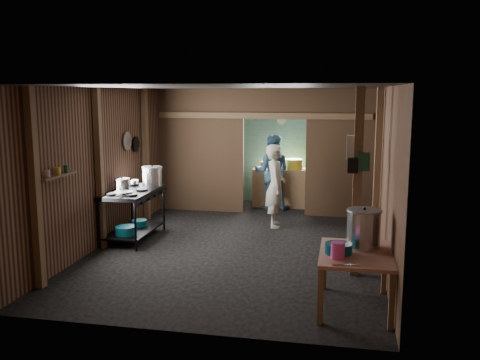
% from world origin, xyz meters
% --- Properties ---
extents(floor, '(4.50, 7.00, 0.00)m').
position_xyz_m(floor, '(0.00, 0.00, 0.00)').
color(floor, black).
rests_on(floor, ground).
extents(ceiling, '(4.50, 7.00, 0.00)m').
position_xyz_m(ceiling, '(0.00, 0.00, 2.60)').
color(ceiling, black).
rests_on(ceiling, ground).
extents(wall_back, '(4.50, 0.00, 2.60)m').
position_xyz_m(wall_back, '(0.00, 3.50, 1.30)').
color(wall_back, brown).
rests_on(wall_back, ground).
extents(wall_front, '(4.50, 0.00, 2.60)m').
position_xyz_m(wall_front, '(0.00, -3.50, 1.30)').
color(wall_front, brown).
rests_on(wall_front, ground).
extents(wall_left, '(0.00, 7.00, 2.60)m').
position_xyz_m(wall_left, '(-2.25, 0.00, 1.30)').
color(wall_left, brown).
rests_on(wall_left, ground).
extents(wall_right, '(0.00, 7.00, 2.60)m').
position_xyz_m(wall_right, '(2.25, 0.00, 1.30)').
color(wall_right, brown).
rests_on(wall_right, ground).
extents(partition_left, '(1.85, 0.10, 2.60)m').
position_xyz_m(partition_left, '(-1.32, 2.20, 1.30)').
color(partition_left, '#3D2715').
rests_on(partition_left, floor).
extents(partition_right, '(1.35, 0.10, 2.60)m').
position_xyz_m(partition_right, '(1.57, 2.20, 1.30)').
color(partition_right, '#3D2715').
rests_on(partition_right, floor).
extents(partition_header, '(1.30, 0.10, 0.60)m').
position_xyz_m(partition_header, '(0.25, 2.20, 2.30)').
color(partition_header, '#3D2715').
rests_on(partition_header, wall_back).
extents(turquoise_panel, '(4.40, 0.06, 2.50)m').
position_xyz_m(turquoise_panel, '(0.00, 3.44, 1.25)').
color(turquoise_panel, '#64A8AB').
rests_on(turquoise_panel, wall_back).
extents(back_counter, '(1.20, 0.50, 0.85)m').
position_xyz_m(back_counter, '(0.30, 2.95, 0.42)').
color(back_counter, brown).
rests_on(back_counter, floor).
extents(wall_clock, '(0.20, 0.03, 0.20)m').
position_xyz_m(wall_clock, '(0.25, 3.40, 1.90)').
color(wall_clock, silver).
rests_on(wall_clock, wall_back).
extents(post_left_a, '(0.10, 0.12, 2.60)m').
position_xyz_m(post_left_a, '(-2.18, -2.60, 1.30)').
color(post_left_a, brown).
rests_on(post_left_a, floor).
extents(post_left_b, '(0.10, 0.12, 2.60)m').
position_xyz_m(post_left_b, '(-2.18, -0.80, 1.30)').
color(post_left_b, brown).
rests_on(post_left_b, floor).
extents(post_left_c, '(0.10, 0.12, 2.60)m').
position_xyz_m(post_left_c, '(-2.18, 1.20, 1.30)').
color(post_left_c, brown).
rests_on(post_left_c, floor).
extents(post_right, '(0.10, 0.12, 2.60)m').
position_xyz_m(post_right, '(2.18, -0.20, 1.30)').
color(post_right, brown).
rests_on(post_right, floor).
extents(post_free, '(0.12, 0.12, 2.60)m').
position_xyz_m(post_free, '(1.85, -1.30, 1.30)').
color(post_free, brown).
rests_on(post_free, floor).
extents(cross_beam, '(4.40, 0.12, 0.12)m').
position_xyz_m(cross_beam, '(0.00, 2.15, 2.05)').
color(cross_beam, brown).
rests_on(cross_beam, wall_left).
extents(pan_lid_big, '(0.03, 0.34, 0.34)m').
position_xyz_m(pan_lid_big, '(-2.21, 0.40, 1.65)').
color(pan_lid_big, gray).
rests_on(pan_lid_big, wall_left).
extents(pan_lid_small, '(0.03, 0.30, 0.30)m').
position_xyz_m(pan_lid_small, '(-2.21, 0.80, 1.55)').
color(pan_lid_small, black).
rests_on(pan_lid_small, wall_left).
extents(wall_shelf, '(0.14, 0.80, 0.03)m').
position_xyz_m(wall_shelf, '(-2.15, -2.10, 1.40)').
color(wall_shelf, brown).
rests_on(wall_shelf, wall_left).
extents(jar_white, '(0.07, 0.07, 0.10)m').
position_xyz_m(jar_white, '(-2.15, -2.35, 1.47)').
color(jar_white, silver).
rests_on(jar_white, wall_shelf).
extents(jar_yellow, '(0.08, 0.08, 0.10)m').
position_xyz_m(jar_yellow, '(-2.15, -2.10, 1.47)').
color(jar_yellow, gold).
rests_on(jar_yellow, wall_shelf).
extents(jar_green, '(0.06, 0.06, 0.10)m').
position_xyz_m(jar_green, '(-2.15, -1.88, 1.47)').
color(jar_green, '#1A472F').
rests_on(jar_green, wall_shelf).
extents(bag_white, '(0.22, 0.15, 0.32)m').
position_xyz_m(bag_white, '(1.80, -1.22, 1.78)').
color(bag_white, silver).
rests_on(bag_white, post_free).
extents(bag_green, '(0.16, 0.12, 0.24)m').
position_xyz_m(bag_green, '(1.92, -1.36, 1.60)').
color(bag_green, '#1A472F').
rests_on(bag_green, post_free).
extents(bag_black, '(0.14, 0.10, 0.20)m').
position_xyz_m(bag_black, '(1.78, -1.38, 1.55)').
color(bag_black, black).
rests_on(bag_black, post_free).
extents(gas_range, '(0.75, 1.46, 0.86)m').
position_xyz_m(gas_range, '(-1.88, -0.21, 0.43)').
color(gas_range, black).
rests_on(gas_range, floor).
extents(prep_table, '(0.83, 1.15, 0.68)m').
position_xyz_m(prep_table, '(1.83, -2.48, 0.34)').
color(prep_table, tan).
rests_on(prep_table, floor).
extents(stove_pot_large, '(0.42, 0.42, 0.36)m').
position_xyz_m(stove_pot_large, '(-1.71, 0.30, 1.02)').
color(stove_pot_large, silver).
rests_on(stove_pot_large, gas_range).
extents(stove_pot_med, '(0.33, 0.33, 0.23)m').
position_xyz_m(stove_pot_med, '(-2.05, -0.25, 0.96)').
color(stove_pot_med, silver).
rests_on(stove_pot_med, gas_range).
extents(stove_saucepan, '(0.19, 0.19, 0.09)m').
position_xyz_m(stove_saucepan, '(-2.05, 0.28, 0.91)').
color(stove_saucepan, silver).
rests_on(stove_saucepan, gas_range).
extents(frying_pan, '(0.39, 0.57, 0.07)m').
position_xyz_m(frying_pan, '(-1.88, -0.58, 0.89)').
color(frying_pan, gray).
rests_on(frying_pan, gas_range).
extents(blue_tub_front, '(0.35, 0.35, 0.14)m').
position_xyz_m(blue_tub_front, '(-1.88, -0.55, 0.24)').
color(blue_tub_front, '#084855').
rests_on(blue_tub_front, gas_range).
extents(blue_tub_back, '(0.27, 0.27, 0.11)m').
position_xyz_m(blue_tub_back, '(-1.88, 0.05, 0.22)').
color(blue_tub_back, '#084855').
rests_on(blue_tub_back, gas_range).
extents(stock_pot, '(0.45, 0.45, 0.49)m').
position_xyz_m(stock_pot, '(1.92, -2.25, 0.90)').
color(stock_pot, silver).
rests_on(stock_pot, prep_table).
extents(wash_basin, '(0.34, 0.34, 0.12)m').
position_xyz_m(wash_basin, '(1.63, -2.55, 0.74)').
color(wash_basin, '#084855').
rests_on(wash_basin, prep_table).
extents(pink_bucket, '(0.20, 0.20, 0.19)m').
position_xyz_m(pink_bucket, '(1.62, -2.74, 0.77)').
color(pink_bucket, '#F84EBA').
rests_on(pink_bucket, prep_table).
extents(knife, '(0.30, 0.07, 0.01)m').
position_xyz_m(knife, '(1.71, -2.97, 0.68)').
color(knife, silver).
rests_on(knife, prep_table).
extents(yellow_tub, '(0.40, 0.40, 0.22)m').
position_xyz_m(yellow_tub, '(0.58, 2.95, 0.96)').
color(yellow_tub, gold).
rests_on(yellow_tub, back_counter).
extents(red_cup, '(0.13, 0.13, 0.15)m').
position_xyz_m(red_cup, '(-0.09, 2.95, 0.92)').
color(red_cup, '#95411A').
rests_on(red_cup, back_counter).
extents(cook, '(0.46, 0.62, 1.57)m').
position_xyz_m(cook, '(0.42, 1.12, 0.78)').
color(cook, beige).
rests_on(cook, floor).
extents(worker_back, '(0.82, 0.65, 1.63)m').
position_xyz_m(worker_back, '(0.14, 2.64, 0.82)').
color(worker_back, '#356283').
rests_on(worker_back, floor).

